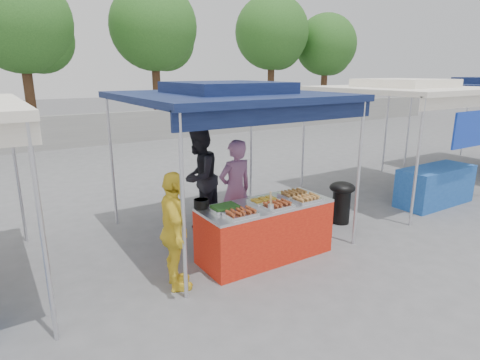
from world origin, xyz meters
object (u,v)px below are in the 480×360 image
wok_burner (342,199)px  helper_man (199,177)px  vendor_table (265,230)px  cooking_pot (201,204)px  vendor_woman (235,191)px  customer_person (175,232)px

wok_burner → helper_man: bearing=126.3°
vendor_table → helper_man: 1.80m
wok_burner → helper_man: 2.64m
cooking_pot → vendor_woman: (0.87, 0.48, -0.07)m
cooking_pot → helper_man: bearing=64.1°
vendor_table → customer_person: bearing=-175.9°
helper_man → customer_person: size_ratio=1.15×
wok_burner → vendor_woman: (-2.04, 0.43, 0.38)m
vendor_woman → helper_man: bearing=-80.3°
helper_man → customer_person: bearing=16.5°
vendor_woman → helper_man: helper_man is taller
helper_man → cooking_pot: bearing=25.6°
vendor_woman → cooking_pot: bearing=26.2°
wok_burner → vendor_woman: bearing=145.1°
cooking_pot → helper_man: (0.67, 1.38, -0.02)m
vendor_table → cooking_pot: (-0.88, 0.34, 0.49)m
wok_burner → vendor_table: bearing=168.0°
vendor_table → vendor_woman: 0.92m
vendor_table → cooking_pot: cooking_pot is taller
cooking_pot → customer_person: 0.77m
vendor_table → vendor_woman: bearing=90.8°
wok_burner → helper_man: (-2.23, 1.33, 0.43)m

